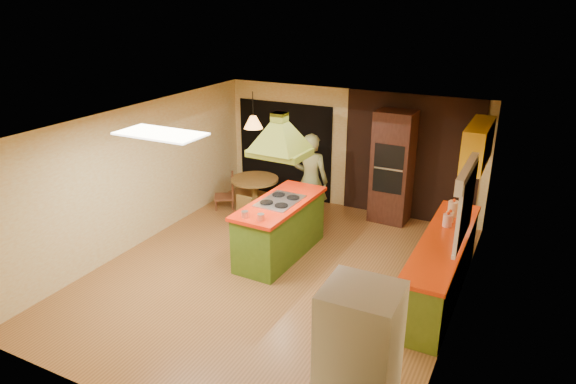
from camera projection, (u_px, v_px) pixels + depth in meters
The scene contains 21 objects.
ground at pixel (276, 274), 8.29m from camera, with size 6.50×6.50×0.00m, color #996332.
room_walls at pixel (276, 203), 7.85m from camera, with size 5.50×6.50×6.50m.
ceiling_plane at pixel (275, 123), 7.40m from camera, with size 6.50×6.50×0.00m, color silver.
brick_panel at pixel (410, 158), 10.02m from camera, with size 2.64×0.03×2.50m, color #381E14.
nook_opening at pixel (285, 150), 11.24m from camera, with size 2.20×0.03×2.10m, color black.
right_counter at pixel (441, 266), 7.60m from camera, with size 0.62×3.05×0.92m.
upper_cabinets at pixel (478, 144), 8.35m from camera, with size 0.34×1.40×0.70m, color yellow.
window_right at pixel (467, 191), 6.86m from camera, with size 0.12×1.35×1.06m.
fluor_panel at pixel (161, 134), 6.87m from camera, with size 1.20×0.60×0.03m, color white.
kitchen_island at pixel (280, 228), 8.75m from camera, with size 0.88×2.04×1.02m.
range_hood at pixel (280, 128), 8.13m from camera, with size 0.95×0.71×0.78m.
man at pixel (311, 181), 9.75m from camera, with size 0.68×0.44×1.85m, color brown.
refrigerator at pixel (358, 367), 4.95m from camera, with size 0.71×0.67×1.73m, color white.
wall_oven at pixel (393, 167), 9.94m from camera, with size 0.76×0.63×2.22m.
dining_table at pixel (255, 188), 10.54m from camera, with size 0.97×0.97×0.73m.
chair_left at pixel (224, 191), 10.81m from camera, with size 0.41×0.41×0.75m, color brown, non-canonical shape.
chair_near at pixel (249, 209), 9.96m from camera, with size 0.37×0.37×0.67m, color brown, non-canonical shape.
pendant_lamp at pixel (253, 122), 10.05m from camera, with size 0.37×0.37×0.24m, color #FF9E3F.
canister_large at pixel (453, 209), 8.17m from camera, with size 0.17×0.17×0.25m, color beige.
canister_medium at pixel (448, 220), 7.80m from camera, with size 0.14×0.14×0.20m, color #FFE7CD.
canister_small at pixel (450, 217), 7.96m from camera, with size 0.12×0.12×0.16m, color #F4EAC4.
Camera 1 is at (3.44, -6.41, 4.21)m, focal length 32.00 mm.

